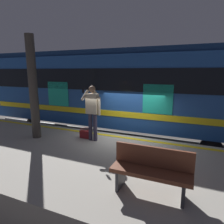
% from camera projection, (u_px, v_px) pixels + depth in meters
% --- Properties ---
extents(ground_plane, '(24.46, 24.46, 0.00)m').
position_uv_depth(ground_plane, '(125.00, 161.00, 7.62)').
color(ground_plane, '#4C4742').
extents(platform, '(15.38, 4.39, 1.04)m').
position_uv_depth(platform, '(99.00, 176.00, 5.55)').
color(platform, '#9E998E').
rests_on(platform, ground).
extents(safety_line, '(15.07, 0.16, 0.01)m').
position_uv_depth(safety_line, '(123.00, 137.00, 7.14)').
color(safety_line, yellow).
rests_on(safety_line, platform).
extents(track_rail_near, '(20.00, 0.08, 0.16)m').
position_uv_depth(track_rail_near, '(136.00, 146.00, 8.90)').
color(track_rail_near, slate).
rests_on(track_rail_near, ground).
extents(track_rail_far, '(20.00, 0.08, 0.16)m').
position_uv_depth(track_rail_far, '(144.00, 137.00, 10.19)').
color(track_rail_far, slate).
rests_on(track_rail_far, ground).
extents(train_carriage, '(13.11, 2.79, 4.12)m').
position_uv_depth(train_carriage, '(115.00, 88.00, 9.54)').
color(train_carriage, '#1E478C').
rests_on(train_carriage, ground).
extents(passenger, '(0.57, 0.55, 1.87)m').
position_uv_depth(passenger, '(93.00, 109.00, 6.65)').
color(passenger, '#383347').
rests_on(passenger, platform).
extents(handbag, '(0.39, 0.35, 0.34)m').
position_uv_depth(handbag, '(85.00, 134.00, 7.06)').
color(handbag, maroon).
rests_on(handbag, platform).
extents(station_column, '(0.30, 0.30, 3.54)m').
position_uv_depth(station_column, '(33.00, 88.00, 6.83)').
color(station_column, '#38332D').
rests_on(station_column, platform).
extents(bench, '(1.53, 0.44, 0.90)m').
position_uv_depth(bench, '(151.00, 169.00, 3.82)').
color(bench, brown).
rests_on(bench, platform).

